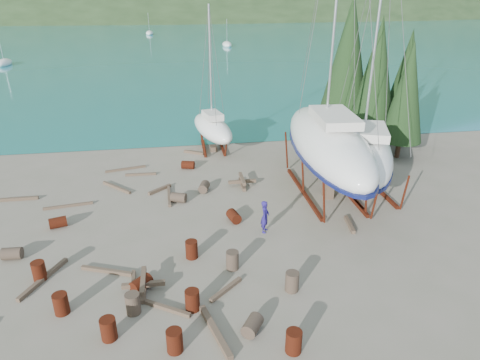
{
  "coord_description": "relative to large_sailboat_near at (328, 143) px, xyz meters",
  "views": [
    {
      "loc": [
        -2.43,
        -18.07,
        11.65
      ],
      "look_at": [
        0.87,
        3.0,
        2.1
      ],
      "focal_mm": 32.0,
      "sensor_mm": 36.0,
      "label": 1
    }
  ],
  "objects": [
    {
      "name": "ground",
      "position": [
        -6.5,
        -4.94,
        -3.29
      ],
      "size": [
        600.0,
        600.0,
        0.0
      ],
      "primitive_type": "plane",
      "color": "#6B6654",
      "rests_on": "ground"
    },
    {
      "name": "bay_water",
      "position": [
        -6.5,
        310.06,
        -3.28
      ],
      "size": [
        700.0,
        700.0,
        0.0
      ],
      "primitive_type": "plane",
      "color": "#1A7786",
      "rests_on": "ground"
    },
    {
      "name": "far_hill",
      "position": [
        -6.5,
        315.06,
        -3.29
      ],
      "size": [
        800.0,
        360.0,
        110.0
      ],
      "primitive_type": "ellipsoid",
      "color": "#1D2F17",
      "rests_on": "ground"
    },
    {
      "name": "far_house_left",
      "position": [
        -66.5,
        185.06,
        -0.36
      ],
      "size": [
        6.6,
        5.6,
        5.6
      ],
      "color": "beige",
      "rests_on": "ground"
    },
    {
      "name": "far_house_center",
      "position": [
        -26.5,
        185.06,
        -0.36
      ],
      "size": [
        6.6,
        5.6,
        5.6
      ],
      "color": "beige",
      "rests_on": "ground"
    },
    {
      "name": "far_house_right",
      "position": [
        23.5,
        185.06,
        -0.36
      ],
      "size": [
        6.6,
        5.6,
        5.6
      ],
      "color": "beige",
      "rests_on": "ground"
    },
    {
      "name": "cypress_near_right",
      "position": [
        6.0,
        7.06,
        2.5
      ],
      "size": [
        3.6,
        3.6,
        10.0
      ],
      "color": "black",
      "rests_on": "ground"
    },
    {
      "name": "cypress_mid_right",
      "position": [
        7.5,
        5.06,
        1.63
      ],
      "size": [
        3.06,
        3.06,
        8.5
      ],
      "color": "black",
      "rests_on": "ground"
    },
    {
      "name": "cypress_back_left",
      "position": [
        4.5,
        9.06,
        3.37
      ],
      "size": [
        4.14,
        4.14,
        11.5
      ],
      "color": "black",
      "rests_on": "ground"
    },
    {
      "name": "cypress_far_right",
      "position": [
        9.0,
        8.06,
        1.92
      ],
      "size": [
        3.24,
        3.24,
        9.0
      ],
      "color": "black",
      "rests_on": "ground"
    },
    {
      "name": "moored_boat_left",
      "position": [
        -36.5,
        55.06,
        -2.9
      ],
      "size": [
        2.0,
        5.0,
        6.05
      ],
      "color": "white",
      "rests_on": "ground"
    },
    {
      "name": "moored_boat_mid",
      "position": [
        3.5,
        75.06,
        -2.9
      ],
      "size": [
        2.0,
        5.0,
        6.05
      ],
      "color": "white",
      "rests_on": "ground"
    },
    {
      "name": "moored_boat_far",
      "position": [
        -14.5,
        105.06,
        -2.9
      ],
      "size": [
        2.0,
        5.0,
        6.05
      ],
      "color": "white",
      "rests_on": "ground"
    },
    {
      "name": "large_sailboat_near",
      "position": [
        0.0,
        0.0,
        0.0
      ],
      "size": [
        4.64,
        13.21,
        20.44
      ],
      "rotation": [
        0.0,
        0.0,
        -0.07
      ],
      "color": "white",
      "rests_on": "ground"
    },
    {
      "name": "large_sailboat_far",
      "position": [
        2.42,
        -0.06,
        -0.65
      ],
      "size": [
        6.19,
        10.59,
        16.12
      ],
      "rotation": [
        0.0,
        0.0,
        -0.34
      ],
      "color": "white",
      "rests_on": "ground"
    },
    {
      "name": "small_sailboat_shore",
      "position": [
        -6.09,
        9.04,
        -1.52
      ],
      "size": [
        3.63,
        7.0,
        10.71
      ],
      "rotation": [
        0.0,
        0.0,
        0.24
      ],
      "color": "white",
      "rests_on": "ground"
    },
    {
      "name": "worker",
      "position": [
        -4.65,
        -4.04,
        -2.4
      ],
      "size": [
        0.65,
        0.76,
        1.77
      ],
      "primitive_type": "imported",
      "rotation": [
        0.0,
        0.0,
        1.16
      ],
      "color": "navy",
      "rests_on": "ground"
    },
    {
      "name": "drum_0",
      "position": [
        -11.79,
        -10.55,
        -2.85
      ],
      "size": [
        0.58,
        0.58,
        0.88
      ],
      "primitive_type": "cylinder",
      "color": "#5C200F",
      "rests_on": "ground"
    },
    {
      "name": "drum_1",
      "position": [
        -6.59,
        -11.02,
        -3.0
      ],
      "size": [
        0.97,
        1.05,
        0.58
      ],
      "primitive_type": "cylinder",
      "rotation": [
        1.57,
        0.0,
        2.56
      ],
      "color": "#2D2823",
      "rests_on": "ground"
    },
    {
      "name": "drum_2",
      "position": [
        -15.45,
        -1.91,
        -3.0
      ],
      "size": [
        1.01,
        0.8,
        0.58
      ],
      "primitive_type": "cylinder",
      "rotation": [
        1.57,
        0.0,
        1.86
      ],
      "color": "#5C200F",
      "rests_on": "ground"
    },
    {
      "name": "drum_3",
      "position": [
        -9.44,
        -11.5,
        -2.85
      ],
      "size": [
        0.58,
        0.58,
        0.88
      ],
      "primitive_type": "cylinder",
      "color": "#5C200F",
      "rests_on": "ground"
    },
    {
      "name": "drum_4",
      "position": [
        -8.24,
        5.21,
        -3.0
      ],
      "size": [
        1.0,
        0.78,
        0.58
      ],
      "primitive_type": "cylinder",
      "rotation": [
        1.57,
        0.0,
        1.32
      ],
      "color": "#5C200F",
      "rests_on": "ground"
    },
    {
      "name": "drum_5",
      "position": [
        -6.77,
        -7.01,
        -2.85
      ],
      "size": [
        0.58,
        0.58,
        0.88
      ],
      "primitive_type": "cylinder",
      "color": "#2D2823",
      "rests_on": "ground"
    },
    {
      "name": "drum_6",
      "position": [
        -6.09,
        -2.71,
        -3.0
      ],
      "size": [
        0.78,
        1.0,
        0.58
      ],
      "primitive_type": "cylinder",
      "rotation": [
        1.57,
        0.0,
        0.26
      ],
      "color": "#5C200F",
      "rests_on": "ground"
    },
    {
      "name": "drum_7",
      "position": [
        -5.34,
        -12.17,
        -2.85
      ],
      "size": [
        0.58,
        0.58,
        0.88
      ],
      "primitive_type": "cylinder",
      "color": "#5C200F",
      "rests_on": "ground"
    },
    {
      "name": "drum_8",
      "position": [
        -15.21,
        -6.5,
        -2.85
      ],
      "size": [
        0.58,
        0.58,
        0.88
      ],
      "primitive_type": "cylinder",
      "color": "#5C200F",
      "rests_on": "ground"
    },
    {
      "name": "drum_9",
      "position": [
        -9.02,
        0.1,
        -3.0
      ],
      "size": [
        1.03,
        0.85,
        0.58
      ],
      "primitive_type": "cylinder",
      "rotation": [
        1.57,
        0.0,
        1.22
      ],
      "color": "#2D2823",
      "rests_on": "ground"
    },
    {
      "name": "drum_10",
      "position": [
        -8.71,
        -9.45,
        -2.85
      ],
      "size": [
        0.58,
        0.58,
        0.88
      ],
      "primitive_type": "cylinder",
      "color": "#5C200F",
      "rests_on": "ground"
    },
    {
      "name": "drum_11",
      "position": [
        -7.4,
        1.36,
        -3.0
      ],
      "size": [
        0.81,
        1.01,
        0.58
      ],
      "primitive_type": "cylinder",
      "rotation": [
        1.57,
        0.0,
        2.85
      ],
      "color": "#2D2823",
      "rests_on": "ground"
    },
    {
      "name": "drum_12",
      "position": [
        -10.79,
        -7.88,
        -3.0
      ],
      "size": [
        1.03,
        1.03,
        0.58
      ],
      "primitive_type": "cylinder",
      "rotation": [
        1.57,
        0.0,
        2.36
      ],
      "color": "#5C200F",
      "rests_on": "ground"
    },
    {
      "name": "drum_13",
      "position": [
        -13.79,
        -8.87,
        -2.85
      ],
      "size": [
        0.58,
        0.58,
        0.88
      ],
      "primitive_type": "cylinder",
      "color": "#5C200F",
      "rests_on": "ground"
    },
    {
      "name": "drum_14",
      "position": [
        -8.55,
        -5.84,
        -2.85
      ],
      "size": [
        0.58,
        0.58,
        0.88
      ],
      "primitive_type": "cylinder",
      "color": "#5C200F",
      "rests_on": "ground"
    },
    {
      "name": "drum_15",
      "position": [
        -16.91,
        -4.65,
        -3.0
      ],
      "size": [
        0.9,
        0.61,
        0.58
      ],
      "primitive_type": "cylinder",
      "rotation": [
        1.57,
        0.0,
        1.53
      ],
      "color": "#2D2823",
      "rests_on": "ground"
    },
    {
      "name": "drum_16",
      "position": [
        -11.01,
        -9.29,
        -2.85
      ],
      "size": [
        0.58,
        0.58,
        0.88
      ],
      "primitive_type": "cylinder",
      "color": "#2D2823",
      "rests_on": "ground"
    },
    {
      "name": "drum_17",
      "position": [
        -4.51,
        -8.92,
        -2.85
      ],
      "size": [
        0.58,
        0.58,
        0.88
      ],
      "primitive_type": "cylinder",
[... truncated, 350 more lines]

